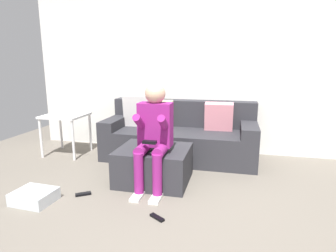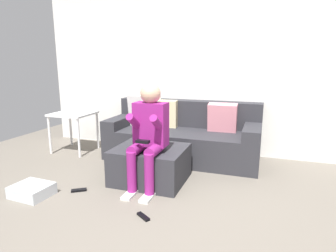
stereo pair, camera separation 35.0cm
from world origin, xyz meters
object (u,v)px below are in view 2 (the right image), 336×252
Objects in this scene: storage_bin at (32,190)px; side_table at (73,118)px; remote_near_ottoman at (143,217)px; couch_sectional at (183,135)px; ottoman at (150,164)px; person_seated at (148,130)px; remote_by_storage_bin at (79,190)px.

side_table reaches higher than storage_bin.
side_table is 2.38m from remote_near_ottoman.
couch_sectional reaches higher than remote_near_ottoman.
ottoman is 1.32× the size of side_table.
person_seated is at bearing -73.49° from ottoman.
side_table reaches higher than ottoman.
storage_bin is 1.62m from side_table.
person_seated reaches higher than side_table.
person_seated is at bearing -93.18° from couch_sectional.
person_seated reaches higher than couch_sectional.
remote_near_ottoman and remote_by_storage_bin have the same top height.
person_seated is 3.04× the size of storage_bin.
couch_sectional is at bearing 29.90° from remote_by_storage_bin.
remote_near_ottoman is at bearing -71.86° from person_seated.
remote_near_ottoman is at bearing -0.88° from storage_bin.
side_table is (-0.55, 1.45, 0.46)m from storage_bin.
person_seated is (0.05, -0.16, 0.45)m from ottoman.
side_table reaches higher than remote_near_ottoman.
person_seated is at bearing -5.60° from remote_by_storage_bin.
remote_by_storage_bin is (-0.73, -1.47, -0.31)m from couch_sectional.
ottoman is at bearing -96.51° from couch_sectional.
side_table reaches higher than remote_by_storage_bin.
storage_bin is at bearing -122.96° from couch_sectional.
remote_near_ottoman is at bearing -85.29° from couch_sectional.
remote_near_ottoman is (0.20, -0.62, -0.64)m from person_seated.
side_table is 3.82× the size of remote_by_storage_bin.
side_table is (-1.66, -0.26, 0.19)m from couch_sectional.
couch_sectional is 13.49× the size of remote_by_storage_bin.
remote_near_ottoman is 0.91m from remote_by_storage_bin.
storage_bin is 1.26m from remote_near_ottoman.
couch_sectional reaches higher than remote_by_storage_bin.
ottoman is at bearing 106.51° from person_seated.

